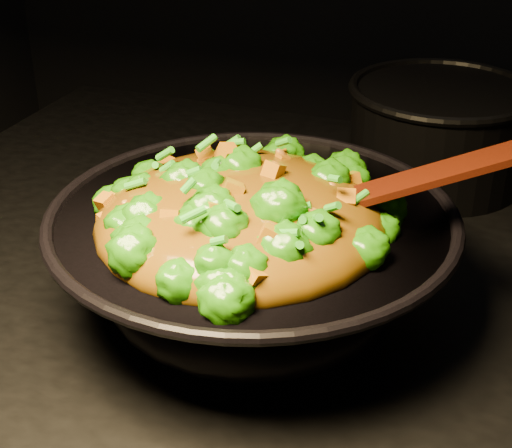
% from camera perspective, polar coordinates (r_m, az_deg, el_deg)
% --- Properties ---
extents(wok, '(0.47, 0.47, 0.11)m').
position_cam_1_polar(wok, '(0.80, -0.25, -2.88)').
color(wok, black).
rests_on(wok, stovetop).
extents(stir_fry, '(0.35, 0.35, 0.10)m').
position_cam_1_polar(stir_fry, '(0.73, -1.12, 3.16)').
color(stir_fry, '#257508').
rests_on(stir_fry, wok).
extents(spatula, '(0.25, 0.09, 0.10)m').
position_cam_1_polar(spatula, '(0.74, 9.79, 2.66)').
color(spatula, '#3D1404').
rests_on(spatula, wok).
extents(back_pot, '(0.26, 0.26, 0.14)m').
position_cam_1_polar(back_pot, '(1.11, 13.09, 6.48)').
color(back_pot, black).
rests_on(back_pot, stovetop).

